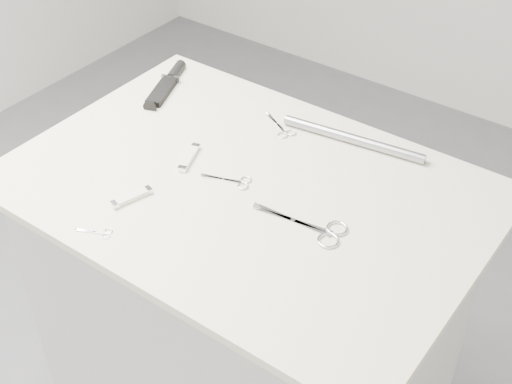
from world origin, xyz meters
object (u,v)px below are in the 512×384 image
Objects in this scene: pocket_knife_a at (132,197)px; pocket_knife_b at (189,157)px; plinth at (248,331)px; embroidery_scissors_b at (282,129)px; sheathed_knife at (168,82)px; metal_rail at (353,139)px; tiny_scissors at (99,232)px; embroidery_scissors_a at (235,181)px; large_shears at (318,229)px.

pocket_knife_a is 0.93× the size of pocket_knife_b.
plinth is 8.43× the size of embroidery_scissors_b.
metal_rail is at bearing -105.14° from sheathed_knife.
pocket_knife_b is (-0.01, 0.29, 0.01)m from tiny_scissors.
metal_rail is (0.16, 0.05, 0.01)m from embroidery_scissors_b.
embroidery_scissors_b reaches higher than plinth.
tiny_scissors is 0.29m from pocket_knife_b.
pocket_knife_a is 0.18m from pocket_knife_b.
plinth is 0.53m from pocket_knife_a.
embroidery_scissors_b is (-0.03, 0.22, 0.00)m from embroidery_scissors_a.
plinth is at bearing -25.85° from pocket_knife_a.
plinth is 0.50m from pocket_knife_b.
sheathed_knife reaches higher than pocket_knife_b.
large_shears is at bearing -17.44° from embroidery_scissors_b.
embroidery_scissors_a is 0.31m from tiny_scissors.
sheathed_knife is 0.46m from pocket_knife_a.
pocket_knife_a is 0.27× the size of metal_rail.
pocket_knife_a is at bearing -132.34° from plinth.
sheathed_knife is 0.61× the size of metal_rail.
plinth is 0.66m from sheathed_knife.
plinth is 4.37× the size of sheathed_knife.
embroidery_scissors_a is 0.53× the size of sheathed_knife.
tiny_scissors is at bearing -131.49° from embroidery_scissors_a.
embroidery_scissors_a is 1.09× the size of pocket_knife_b.
pocket_knife_a is at bearing -78.23° from embroidery_scissors_b.
large_shears is 2.11× the size of pocket_knife_a.
embroidery_scissors_a is at bearing -115.48° from metal_rail.
pocket_knife_a is (-0.02, 0.11, 0.00)m from tiny_scissors.
plinth is at bearing 37.29° from tiny_scissors.
sheathed_knife is (-0.61, 0.25, 0.01)m from large_shears.
tiny_scissors is at bearing -116.12° from plinth.
pocket_knife_b reaches higher than pocket_knife_a.
plinth is at bearing -138.61° from sheathed_knife.
metal_rail is (0.13, 0.27, 0.01)m from embroidery_scissors_a.
metal_rail is at bearing 68.81° from plinth.
plinth is 4.61× the size of large_shears.
pocket_knife_a reaches higher than large_shears.
embroidery_scissors_b is 0.24m from pocket_knife_b.
pocket_knife_a reaches higher than tiny_scissors.
embroidery_scissors_b is at bearing 129.65° from large_shears.
large_shears is 0.58× the size of metal_rail.
pocket_knife_b reaches higher than embroidery_scissors_b.
sheathed_knife is at bearing 152.35° from plinth.
embroidery_scissors_b is 1.07× the size of pocket_knife_b.
embroidery_scissors_a is at bearing -166.86° from plinth.
sheathed_knife is 2.22× the size of pocket_knife_a.
sheathed_knife is at bearing 151.79° from large_shears.
tiny_scissors is at bearing -149.06° from large_shears.
large_shears is (0.20, -0.03, 0.47)m from plinth.
pocket_knife_a reaches higher than embroidery_scissors_a.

